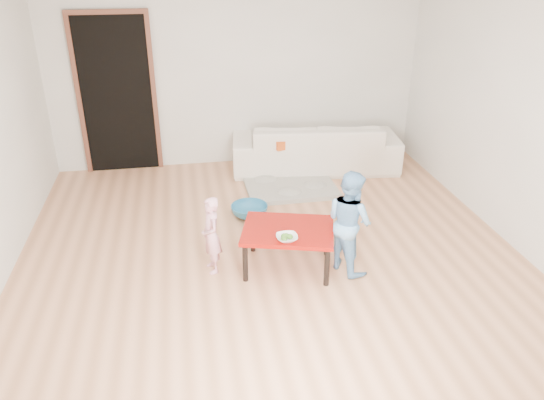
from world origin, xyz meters
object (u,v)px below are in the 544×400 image
object	(u,v)px
sofa	(315,145)
bowl	(287,238)
child_blue	(349,221)
child_pink	(211,235)
red_table	(288,248)
basin	(249,211)

from	to	relation	value
sofa	bowl	size ratio (longest dim) A/B	11.65
child_blue	child_pink	bearing A→B (deg)	57.50
child_pink	red_table	bearing A→B (deg)	72.39
red_table	sofa	bearing A→B (deg)	70.19
sofa	child_pink	distance (m)	2.83
bowl	basin	xyz separation A→B (m)	(-0.17, 1.33, -0.38)
bowl	child_pink	xyz separation A→B (m)	(-0.66, 0.28, -0.07)
sofa	child_pink	bearing A→B (deg)	62.57
sofa	child_blue	size ratio (longest dim) A/B	2.23
sofa	child_pink	size ratio (longest dim) A/B	2.96
child_blue	basin	world-z (taller)	child_blue
bowl	basin	bearing A→B (deg)	97.10
sofa	child_blue	xyz separation A→B (m)	(-0.31, -2.53, 0.17)
red_table	bowl	size ratio (longest dim) A/B	4.39
sofa	red_table	world-z (taller)	sofa
bowl	sofa	bearing A→B (deg)	70.59
red_table	basin	xyz separation A→B (m)	(-0.22, 1.13, -0.15)
red_table	basin	distance (m)	1.16
red_table	bowl	distance (m)	0.32
child_pink	sofa	bearing A→B (deg)	134.31
bowl	basin	world-z (taller)	bowl
child_pink	child_blue	distance (m)	1.30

